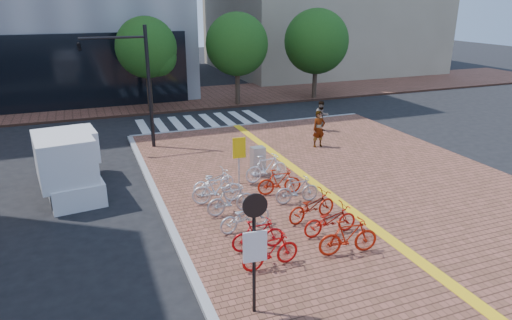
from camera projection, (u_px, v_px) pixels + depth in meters
name	position (u px, v px, depth m)	size (l,w,h in m)	color
ground	(297.00, 222.00, 15.13)	(120.00, 120.00, 0.00)	black
sidewalk	(487.00, 283.00, 11.74)	(14.00, 34.00, 0.15)	brown
tactile_strip	(457.00, 289.00, 11.37)	(0.40, 34.00, 0.01)	yellow
kerb_north	(252.00, 125.00, 26.69)	(14.00, 0.25, 0.15)	gray
far_sidewalk	(171.00, 99.00, 33.58)	(70.00, 8.00, 0.15)	brown
crosswalk	(202.00, 122.00, 27.61)	(7.50, 4.00, 0.01)	silver
street_trees	(252.00, 45.00, 30.86)	(16.20, 4.60, 6.35)	#38281E
bike_0	(271.00, 251.00, 12.16)	(0.47, 1.67, 1.00)	red
bike_1	(258.00, 235.00, 13.04)	(0.45, 1.58, 0.95)	#B00C11
bike_2	(245.00, 216.00, 14.19)	(0.62, 1.78, 0.93)	#B9B9BE
bike_3	(231.00, 200.00, 15.25)	(0.48, 1.70, 1.02)	#B3B2B7
bike_4	(217.00, 189.00, 16.05)	(0.51, 1.80, 1.08)	silver
bike_5	(214.00, 181.00, 16.97)	(0.59, 1.68, 0.88)	white
bike_6	(348.00, 237.00, 12.81)	(0.50, 1.77, 1.07)	#B5210C
bike_7	(330.00, 220.00, 13.92)	(0.63, 1.80, 0.94)	red
bike_8	(312.00, 206.00, 14.82)	(0.64, 1.85, 0.97)	#A71D0B
bike_9	(297.00, 190.00, 16.08)	(0.46, 1.62, 0.98)	#AAA9AE
bike_10	(279.00, 182.00, 16.81)	(0.47, 1.65, 0.99)	red
bike_11	(266.00, 168.00, 18.02)	(0.52, 1.84, 1.11)	white
pedestrian_a	(319.00, 129.00, 22.21)	(0.65, 0.43, 1.80)	gray
pedestrian_b	(321.00, 116.00, 24.95)	(0.81, 0.63, 1.66)	#4C5060
utility_box	(258.00, 161.00, 18.64)	(0.55, 0.40, 1.20)	#A5A5A9
yellow_sign	(239.00, 152.00, 17.51)	(0.51, 0.13, 1.89)	#B7B7BC
notice_sign	(255.00, 240.00, 9.92)	(0.55, 0.15, 2.99)	black
traffic_light_pole	(118.00, 66.00, 20.74)	(3.10, 1.20, 5.78)	black
box_truck	(70.00, 163.00, 17.18)	(2.37, 4.45, 2.46)	silver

